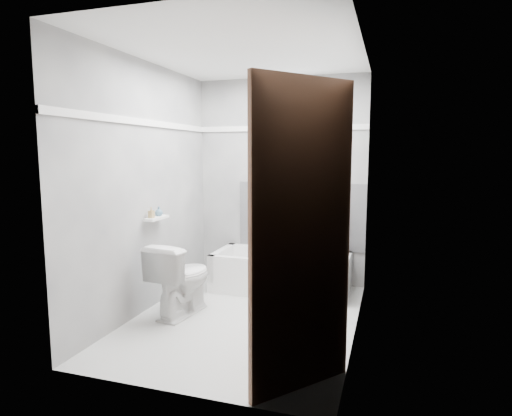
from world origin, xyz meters
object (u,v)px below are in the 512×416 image
at_px(office_chair, 311,240).
at_px(soap_bottle_b, 159,211).
at_px(bathtub, 281,272).
at_px(soap_bottle_a, 151,212).
at_px(door, 336,251).
at_px(toilet, 182,278).

bearing_deg(office_chair, soap_bottle_b, -138.12).
bearing_deg(bathtub, office_chair, 8.82).
bearing_deg(office_chair, soap_bottle_a, -134.12).
bearing_deg(soap_bottle_a, door, -33.23).
xyz_separation_m(office_chair, soap_bottle_b, (-1.37, -0.86, 0.37)).
xyz_separation_m(toilet, soap_bottle_b, (-0.32, 0.16, 0.61)).
xyz_separation_m(door, soap_bottle_a, (-1.92, 1.26, -0.03)).
bearing_deg(soap_bottle_b, toilet, -27.01).
xyz_separation_m(office_chair, door, (0.55, -2.26, 0.41)).
bearing_deg(bathtub, soap_bottle_b, -142.29).
distance_m(bathtub, soap_bottle_a, 1.61).
height_order(office_chair, soap_bottle_b, office_chair).
xyz_separation_m(bathtub, soap_bottle_a, (-1.05, -0.95, 0.76)).
height_order(bathtub, soap_bottle_b, soap_bottle_b).
bearing_deg(toilet, office_chair, -128.01).
xyz_separation_m(office_chair, toilet, (-1.05, -1.03, -0.24)).
distance_m(office_chair, soap_bottle_b, 1.66).
bearing_deg(office_chair, bathtub, -161.43).
height_order(bathtub, door, door).
relative_size(soap_bottle_a, soap_bottle_b, 1.06).
relative_size(toilet, soap_bottle_b, 7.19).
height_order(office_chair, toilet, office_chair).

